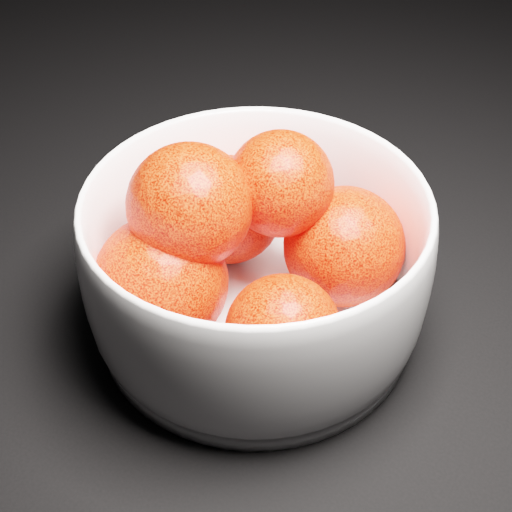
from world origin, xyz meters
The scene contains 3 objects.
ground centered at (0.00, 0.00, 0.00)m, with size 3.00×3.00×0.00m, color black.
bowl centered at (0.15, -0.25, 0.06)m, with size 0.23×0.23×0.11m.
orange_pile centered at (0.14, -0.25, 0.07)m, with size 0.18×0.19×0.13m.
Camera 1 is at (0.38, -0.52, 0.38)m, focal length 50.00 mm.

